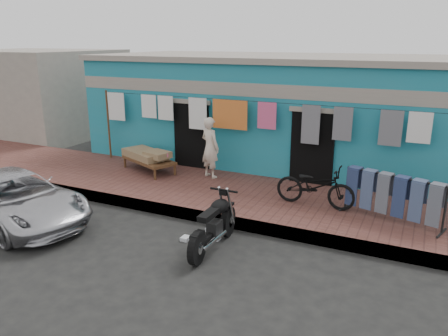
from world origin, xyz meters
TOP-DOWN VIEW (x-y plane):
  - ground at (0.00, 0.00)m, footprint 80.00×80.00m
  - sidewalk at (0.00, 3.00)m, footprint 28.00×3.00m
  - curb at (0.00, 1.55)m, footprint 28.00×0.10m
  - building at (-0.00, 6.99)m, footprint 12.20×5.20m
  - neighbor_left at (-11.00, 7.00)m, footprint 6.00×5.00m
  - clothesline at (-0.41, 4.25)m, footprint 10.06×0.06m
  - car at (-3.97, -0.13)m, footprint 4.23×2.63m
  - seated_person at (-1.27, 3.83)m, footprint 0.69×0.57m
  - bicycle at (1.79, 2.93)m, footprint 1.78×0.68m
  - motorcycle at (0.47, 0.54)m, footprint 0.58×1.63m
  - charpoy at (-3.08, 3.57)m, footprint 2.40×2.13m
  - jeans_rack at (3.41, 2.79)m, footprint 2.34×1.57m
  - litter_a at (0.33, 0.90)m, footprint 0.19×0.15m
  - litter_b at (0.06, 1.20)m, footprint 0.16×0.19m
  - litter_c at (-0.19, 0.62)m, footprint 0.15×0.19m

SIDE VIEW (x-z plane):
  - ground at x=0.00m, z-range 0.00..0.00m
  - litter_c at x=-0.19m, z-range 0.00..0.07m
  - litter_b at x=0.06m, z-range 0.00..0.08m
  - litter_a at x=0.33m, z-range 0.00..0.09m
  - sidewalk at x=0.00m, z-range 0.00..0.25m
  - curb at x=0.00m, z-range 0.00..0.25m
  - motorcycle at x=0.47m, z-range 0.00..1.05m
  - charpoy at x=-3.08m, z-range 0.25..0.85m
  - car at x=-3.97m, z-range 0.00..1.11m
  - jeans_rack at x=3.41m, z-range 0.25..1.26m
  - bicycle at x=1.79m, z-range 0.25..1.39m
  - seated_person at x=-1.27m, z-range 0.25..1.88m
  - building at x=0.00m, z-range 0.01..3.37m
  - neighbor_left at x=-11.00m, z-range 0.00..3.40m
  - clothesline at x=-0.41m, z-range 0.77..2.87m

